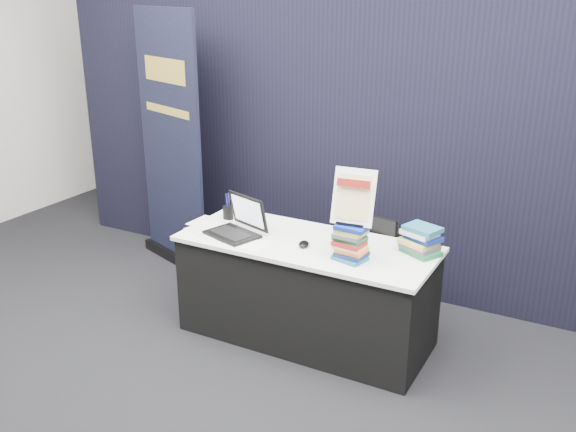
% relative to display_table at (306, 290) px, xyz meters
% --- Properties ---
extents(floor, '(8.00, 8.00, 0.00)m').
position_rel_display_table_xyz_m(floor, '(0.00, -0.55, -0.38)').
color(floor, black).
rests_on(floor, ground).
extents(wall_back, '(8.00, 0.02, 3.50)m').
position_rel_display_table_xyz_m(wall_back, '(0.00, 3.45, 1.37)').
color(wall_back, beige).
rests_on(wall_back, floor).
extents(drape_partition, '(6.00, 0.08, 2.40)m').
position_rel_display_table_xyz_m(drape_partition, '(0.00, 1.05, 0.82)').
color(drape_partition, black).
rests_on(drape_partition, floor).
extents(display_table, '(1.80, 0.75, 0.75)m').
position_rel_display_table_xyz_m(display_table, '(0.00, 0.00, 0.00)').
color(display_table, black).
rests_on(display_table, floor).
extents(laptop, '(0.43, 0.39, 0.27)m').
position_rel_display_table_xyz_m(laptop, '(-0.52, -0.11, 0.44)').
color(laptop, black).
rests_on(laptop, display_table).
extents(mouse, '(0.10, 0.13, 0.03)m').
position_rel_display_table_xyz_m(mouse, '(0.02, -0.08, 0.39)').
color(mouse, black).
rests_on(mouse, display_table).
extents(brochure_left, '(0.35, 0.26, 0.00)m').
position_rel_display_table_xyz_m(brochure_left, '(-0.78, -0.02, 0.38)').
color(brochure_left, silver).
rests_on(brochure_left, display_table).
extents(brochure_mid, '(0.39, 0.34, 0.00)m').
position_rel_display_table_xyz_m(brochure_mid, '(-0.71, -0.16, 0.38)').
color(brochure_mid, silver).
rests_on(brochure_mid, display_table).
extents(brochure_right, '(0.29, 0.22, 0.00)m').
position_rel_display_table_xyz_m(brochure_right, '(-0.35, -0.23, 0.38)').
color(brochure_right, white).
rests_on(brochure_right, display_table).
extents(pen_cup, '(0.08, 0.08, 0.10)m').
position_rel_display_table_xyz_m(pen_cup, '(-0.74, 0.13, 0.43)').
color(pen_cup, black).
rests_on(pen_cup, display_table).
extents(book_stack_tall, '(0.21, 0.18, 0.24)m').
position_rel_display_table_xyz_m(book_stack_tall, '(0.38, -0.14, 0.49)').
color(book_stack_tall, '#1C5A6D').
rests_on(book_stack_tall, display_table).
extents(book_stack_short, '(0.27, 0.25, 0.19)m').
position_rel_display_table_xyz_m(book_stack_short, '(0.75, 0.18, 0.47)').
color(book_stack_short, '#1A6138').
rests_on(book_stack_short, display_table).
extents(info_sign, '(0.28, 0.15, 0.37)m').
position_rel_display_table_xyz_m(info_sign, '(0.38, -0.11, 0.79)').
color(info_sign, black).
rests_on(info_sign, book_stack_tall).
extents(pullup_banner, '(0.94, 0.42, 2.27)m').
position_rel_display_table_xyz_m(pullup_banner, '(-1.67, 0.64, 0.63)').
color(pullup_banner, black).
rests_on(pullup_banner, floor).
extents(stacking_chair, '(0.45, 0.46, 0.86)m').
position_rel_display_table_xyz_m(stacking_chair, '(0.33, 0.27, 0.10)').
color(stacking_chair, black).
rests_on(stacking_chair, floor).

